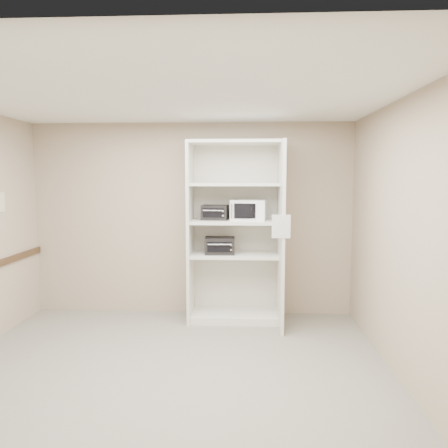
{
  "coord_description": "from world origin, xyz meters",
  "views": [
    {
      "loc": [
        0.77,
        -4.12,
        1.94
      ],
      "look_at": [
        0.49,
        1.44,
        1.34
      ],
      "focal_mm": 35.0,
      "sensor_mm": 36.0,
      "label": 1
    }
  ],
  "objects_px": {
    "shelving_unit": "(238,238)",
    "toaster_oven_lower": "(220,246)",
    "microwave": "(249,210)",
    "toaster_oven_upper": "(215,212)"
  },
  "relations": [
    {
      "from": "shelving_unit",
      "to": "toaster_oven_upper",
      "type": "xyz_separation_m",
      "value": [
        -0.31,
        0.04,
        0.34
      ]
    },
    {
      "from": "shelving_unit",
      "to": "toaster_oven_lower",
      "type": "relative_size",
      "value": 6.13
    },
    {
      "from": "shelving_unit",
      "to": "toaster_oven_lower",
      "type": "bearing_deg",
      "value": -170.25
    },
    {
      "from": "microwave",
      "to": "toaster_oven_lower",
      "type": "height_order",
      "value": "microwave"
    },
    {
      "from": "shelving_unit",
      "to": "toaster_oven_lower",
      "type": "distance_m",
      "value": 0.27
    },
    {
      "from": "microwave",
      "to": "toaster_oven_lower",
      "type": "xyz_separation_m",
      "value": [
        -0.38,
        -0.05,
        -0.48
      ]
    },
    {
      "from": "microwave",
      "to": "toaster_oven_upper",
      "type": "relative_size",
      "value": 1.32
    },
    {
      "from": "shelving_unit",
      "to": "microwave",
      "type": "relative_size",
      "value": 5.31
    },
    {
      "from": "toaster_oven_lower",
      "to": "microwave",
      "type": "bearing_deg",
      "value": 4.64
    },
    {
      "from": "microwave",
      "to": "toaster_oven_lower",
      "type": "relative_size",
      "value": 1.15
    }
  ]
}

